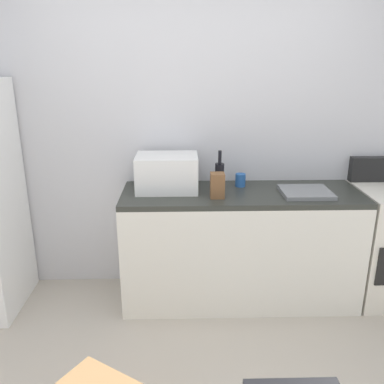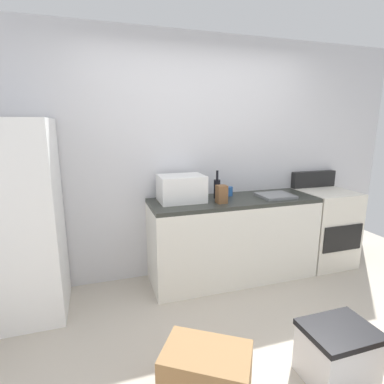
# 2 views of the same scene
# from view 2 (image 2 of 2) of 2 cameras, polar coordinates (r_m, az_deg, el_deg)

# --- Properties ---
(ground_plane) EXTENTS (6.00, 6.00, 0.00)m
(ground_plane) POSITION_cam_2_polar(r_m,az_deg,el_deg) (2.59, 13.37, -28.17)
(ground_plane) COLOR #B2A899
(wall_back) EXTENTS (5.00, 0.10, 2.60)m
(wall_back) POSITION_cam_2_polar(r_m,az_deg,el_deg) (3.39, 0.93, 6.28)
(wall_back) COLOR silver
(wall_back) RESTS_ON ground_plane
(kitchen_counter) EXTENTS (1.80, 0.60, 0.90)m
(kitchen_counter) POSITION_cam_2_polar(r_m,az_deg,el_deg) (3.39, 7.66, -8.67)
(kitchen_counter) COLOR silver
(kitchen_counter) RESTS_ON ground_plane
(refrigerator) EXTENTS (0.68, 0.66, 1.73)m
(refrigerator) POSITION_cam_2_polar(r_m,az_deg,el_deg) (2.99, -30.05, -4.90)
(refrigerator) COLOR white
(refrigerator) RESTS_ON ground_plane
(stove_oven) EXTENTS (0.60, 0.61, 1.10)m
(stove_oven) POSITION_cam_2_polar(r_m,az_deg,el_deg) (4.04, 23.55, -5.86)
(stove_oven) COLOR silver
(stove_oven) RESTS_ON ground_plane
(microwave) EXTENTS (0.46, 0.34, 0.27)m
(microwave) POSITION_cam_2_polar(r_m,az_deg,el_deg) (3.09, -2.02, 0.68)
(microwave) COLOR white
(microwave) RESTS_ON kitchen_counter
(sink_basin) EXTENTS (0.36, 0.32, 0.03)m
(sink_basin) POSITION_cam_2_polar(r_m,az_deg,el_deg) (3.43, 15.43, -0.65)
(sink_basin) COLOR slate
(sink_basin) RESTS_ON kitchen_counter
(wine_bottle) EXTENTS (0.07, 0.07, 0.30)m
(wine_bottle) POSITION_cam_2_polar(r_m,az_deg,el_deg) (3.24, 4.72, 0.74)
(wine_bottle) COLOR black
(wine_bottle) RESTS_ON kitchen_counter
(coffee_mug) EXTENTS (0.08, 0.08, 0.10)m
(coffee_mug) POSITION_cam_2_polar(r_m,az_deg,el_deg) (3.38, 6.99, 0.13)
(coffee_mug) COLOR #2659A5
(coffee_mug) RESTS_ON kitchen_counter
(knife_block) EXTENTS (0.10, 0.10, 0.18)m
(knife_block) POSITION_cam_2_polar(r_m,az_deg,el_deg) (3.05, 5.59, -0.41)
(knife_block) COLOR brown
(knife_block) RESTS_ON kitchen_counter
(cardboard_box_large) EXTENTS (0.63, 0.57, 0.36)m
(cardboard_box_large) POSITION_cam_2_polar(r_m,az_deg,el_deg) (2.15, 2.71, -31.40)
(cardboard_box_large) COLOR olive
(cardboard_box_large) RESTS_ON ground_plane
(storage_bin) EXTENTS (0.46, 0.36, 0.38)m
(storage_bin) POSITION_cam_2_polar(r_m,az_deg,el_deg) (2.47, 25.70, -25.64)
(storage_bin) COLOR silver
(storage_bin) RESTS_ON ground_plane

